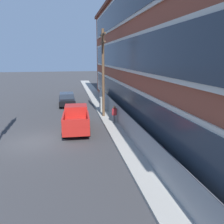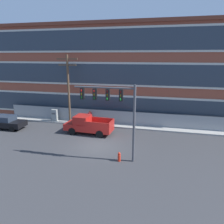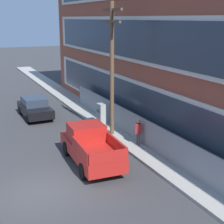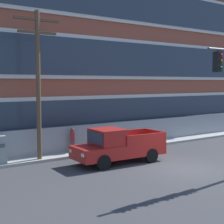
{
  "view_description": "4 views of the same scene",
  "coord_description": "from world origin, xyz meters",
  "px_view_note": "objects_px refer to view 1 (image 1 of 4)",
  "views": [
    {
      "loc": [
        15.48,
        2.66,
        5.94
      ],
      "look_at": [
        1.49,
        5.45,
        2.33
      ],
      "focal_mm": 35.0,
      "sensor_mm": 36.0,
      "label": 1
    },
    {
      "loc": [
        5.91,
        -18.4,
        8.4
      ],
      "look_at": [
        0.51,
        3.52,
        2.5
      ],
      "focal_mm": 35.0,
      "sensor_mm": 36.0,
      "label": 2
    },
    {
      "loc": [
        13.8,
        -2.86,
        7.5
      ],
      "look_at": [
        -3.1,
        4.87,
        2.38
      ],
      "focal_mm": 55.0,
      "sensor_mm": 36.0,
      "label": 3
    },
    {
      "loc": [
        -13.26,
        -12.13,
        4.5
      ],
      "look_at": [
        -1.95,
        3.92,
        2.81
      ],
      "focal_mm": 55.0,
      "sensor_mm": 36.0,
      "label": 4
    }
  ],
  "objects_px": {
    "utility_pole_near_corner": "(103,70)",
    "pedestrian_near_cabinet": "(114,114)",
    "sedan_black": "(67,99)",
    "electrical_cabinet": "(102,105)",
    "pickup_truck_red": "(76,119)"
  },
  "relations": [
    {
      "from": "pickup_truck_red",
      "to": "pedestrian_near_cabinet",
      "type": "bearing_deg",
      "value": 105.79
    },
    {
      "from": "utility_pole_near_corner",
      "to": "pedestrian_near_cabinet",
      "type": "xyz_separation_m",
      "value": [
        2.45,
        0.6,
        -3.75
      ]
    },
    {
      "from": "pickup_truck_red",
      "to": "sedan_black",
      "type": "relative_size",
      "value": 1.23
    },
    {
      "from": "sedan_black",
      "to": "electrical_cabinet",
      "type": "xyz_separation_m",
      "value": [
        4.26,
        3.78,
        0.03
      ]
    },
    {
      "from": "sedan_black",
      "to": "electrical_cabinet",
      "type": "relative_size",
      "value": 2.67
    },
    {
      "from": "pickup_truck_red",
      "to": "sedan_black",
      "type": "bearing_deg",
      "value": -175.51
    },
    {
      "from": "utility_pole_near_corner",
      "to": "pedestrian_near_cabinet",
      "type": "relative_size",
      "value": 5.01
    },
    {
      "from": "utility_pole_near_corner",
      "to": "electrical_cabinet",
      "type": "height_order",
      "value": "utility_pole_near_corner"
    },
    {
      "from": "sedan_black",
      "to": "pedestrian_near_cabinet",
      "type": "distance_m",
      "value": 9.88
    },
    {
      "from": "sedan_black",
      "to": "pedestrian_near_cabinet",
      "type": "xyz_separation_m",
      "value": [
        8.94,
        4.22,
        0.17
      ]
    },
    {
      "from": "sedan_black",
      "to": "utility_pole_near_corner",
      "type": "xyz_separation_m",
      "value": [
        6.49,
        3.61,
        3.92
      ]
    },
    {
      "from": "electrical_cabinet",
      "to": "pedestrian_near_cabinet",
      "type": "height_order",
      "value": "pedestrian_near_cabinet"
    },
    {
      "from": "utility_pole_near_corner",
      "to": "pickup_truck_red",
      "type": "bearing_deg",
      "value": -39.67
    },
    {
      "from": "pickup_truck_red",
      "to": "electrical_cabinet",
      "type": "xyz_separation_m",
      "value": [
        -5.65,
        3.0,
        -0.12
      ]
    },
    {
      "from": "electrical_cabinet",
      "to": "pedestrian_near_cabinet",
      "type": "bearing_deg",
      "value": 5.34
    }
  ]
}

